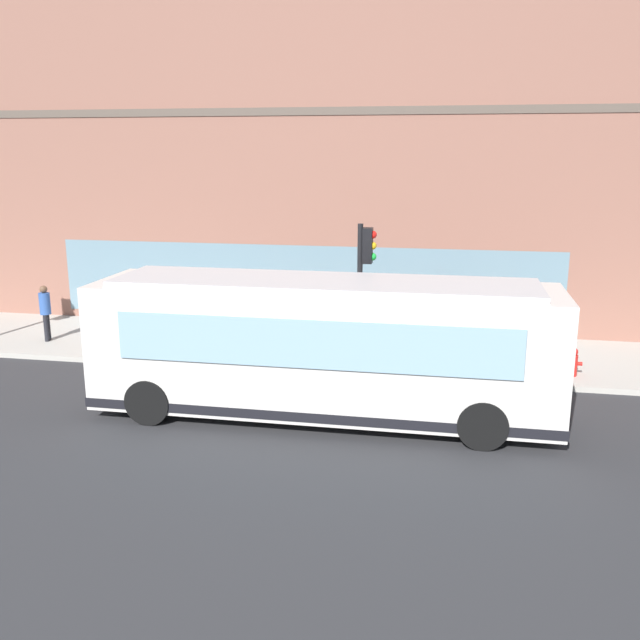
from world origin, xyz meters
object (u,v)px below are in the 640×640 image
fire_hydrant (573,362)px  pedestrian_walking_along_curb (434,322)px  city_bus_nearside (323,348)px  pedestrian_by_light_pole (45,309)px  newspaper_vending_box (473,332)px  pedestrian_near_hydrant (297,323)px  traffic_light_near_corner (365,269)px

fire_hydrant → pedestrian_walking_along_curb: bearing=77.6°
fire_hydrant → pedestrian_walking_along_curb: 3.69m
city_bus_nearside → pedestrian_by_light_pole: 10.07m
pedestrian_walking_along_curb → newspaper_vending_box: 1.87m
pedestrian_walking_along_curb → newspaper_vending_box: pedestrian_walking_along_curb is taller
fire_hydrant → pedestrian_near_hydrant: pedestrian_near_hydrant is taller
city_bus_nearside → pedestrian_by_light_pole: (4.08, 9.19, -0.43)m
pedestrian_near_hydrant → newspaper_vending_box: pedestrian_near_hydrant is taller
pedestrian_walking_along_curb → fire_hydrant: bearing=-102.4°
pedestrian_near_hydrant → traffic_light_near_corner: bearing=-106.3°
traffic_light_near_corner → pedestrian_walking_along_curb: bearing=-57.4°
city_bus_nearside → pedestrian_walking_along_curb: 4.87m
traffic_light_near_corner → fire_hydrant: bearing=-86.2°
city_bus_nearside → fire_hydrant: (3.50, -5.83, -1.04)m
traffic_light_near_corner → pedestrian_near_hydrant: (0.56, 1.92, -1.65)m
city_bus_nearside → pedestrian_walking_along_curb: city_bus_nearside is taller
city_bus_nearside → pedestrian_by_light_pole: bearing=66.1°
city_bus_nearside → newspaper_vending_box: 6.67m
city_bus_nearside → newspaper_vending_box: size_ratio=11.16×
traffic_light_near_corner → newspaper_vending_box: (2.52, -2.88, -2.19)m
newspaper_vending_box → pedestrian_by_light_pole: bearing=97.2°
fire_hydrant → newspaper_vending_box: 3.26m
city_bus_nearside → traffic_light_near_corner: bearing=-9.3°
city_bus_nearside → newspaper_vending_box: city_bus_nearside is taller
newspaper_vending_box → traffic_light_near_corner: bearing=131.2°
traffic_light_near_corner → pedestrian_walking_along_curb: 2.64m
pedestrian_walking_along_curb → pedestrian_near_hydrant: pedestrian_walking_along_curb is taller
fire_hydrant → newspaper_vending_box: (2.16, 2.44, 0.09)m
fire_hydrant → pedestrian_by_light_pole: 15.05m
pedestrian_walking_along_curb → pedestrian_by_light_pole: 11.48m
fire_hydrant → newspaper_vending_box: size_ratio=0.82×
traffic_light_near_corner → pedestrian_near_hydrant: 2.59m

